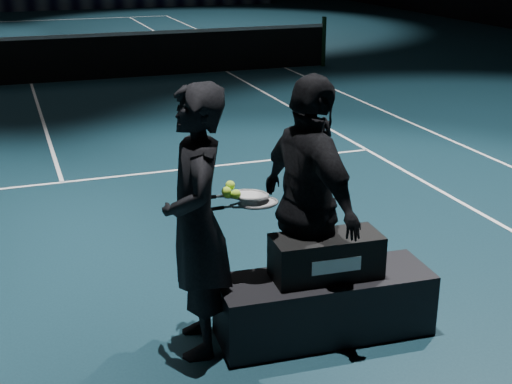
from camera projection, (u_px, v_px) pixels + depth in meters
floor at (31, 85)px, 14.23m from camera, size 36.00×36.00×0.00m
court_lines at (31, 84)px, 14.23m from camera, size 10.98×23.78×0.01m
net_post_right at (324, 42)px, 16.08m from camera, size 0.10×0.10×1.10m
net_mesh at (29, 62)px, 14.08m from camera, size 12.80×0.02×0.86m
net_tape at (26, 38)px, 13.92m from camera, size 12.80×0.03×0.07m
sponsor_backdrop at (7, 0)px, 27.80m from camera, size 22.00×0.15×0.90m
player_bench at (324, 305)px, 5.24m from camera, size 1.60×0.62×0.47m
racket_bag at (326, 256)px, 5.10m from camera, size 0.81×0.38×0.31m
bag_signature at (337, 266)px, 4.95m from camera, size 0.37×0.03×0.10m
player_a at (197, 223)px, 4.83m from camera, size 0.57×0.77×1.92m
player_b at (310, 207)px, 5.12m from camera, size 0.64×1.18×1.92m
racket_lower at (258, 203)px, 4.96m from camera, size 0.69×0.24×0.03m
racket_upper at (249, 195)px, 4.96m from camera, size 0.70×0.28×0.10m
tennis_balls at (231, 191)px, 4.86m from camera, size 0.12×0.10×0.12m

